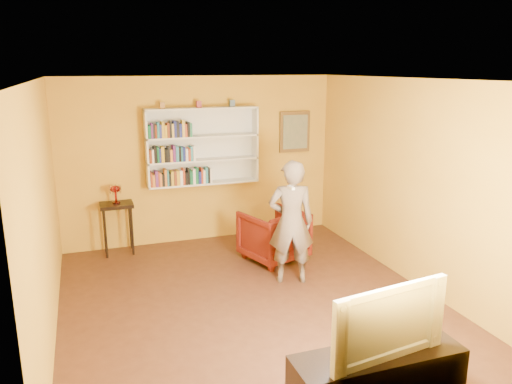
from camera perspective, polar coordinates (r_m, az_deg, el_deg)
room_shell at (r=5.97m, az=-0.74°, el=-3.64°), size 5.30×5.80×2.88m
bookshelf at (r=8.10m, az=-6.21°, el=5.23°), size 1.80×0.29×1.23m
books_row_lower at (r=8.01m, az=-8.52°, el=1.69°), size 0.97×0.19×0.27m
books_row_middle at (r=7.92m, az=-9.59°, el=4.27°), size 0.71×0.19×0.25m
books_row_upper at (r=7.86m, az=-9.78°, el=7.00°), size 0.67×0.18×0.26m
ornament_left at (r=7.85m, az=-10.68°, el=9.70°), size 0.07×0.07×0.10m
ornament_centre at (r=7.96m, az=-6.56°, el=9.93°), size 0.08×0.08×0.10m
ornament_right at (r=8.10m, az=-2.76°, el=10.10°), size 0.08×0.08×0.11m
framed_painting at (r=8.65m, az=4.46°, el=6.88°), size 0.55×0.05×0.70m
console_table at (r=7.95m, az=-15.61°, el=-2.23°), size 0.49×0.38×0.81m
ruby_lustre at (r=7.87m, az=-15.77°, el=0.15°), size 0.17×0.17×0.28m
armchair at (r=7.50m, az=2.02°, el=-4.97°), size 1.04×1.05×0.76m
person at (r=6.64m, az=4.02°, el=-3.45°), size 0.70×0.55×1.67m
game_remote at (r=6.20m, az=4.02°, el=0.51°), size 0.04×0.15×0.04m
tv_cabinet at (r=4.61m, az=13.63°, el=-20.25°), size 1.49×0.45×0.53m
television at (r=4.31m, az=14.09°, el=-13.80°), size 1.12×0.29×0.64m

